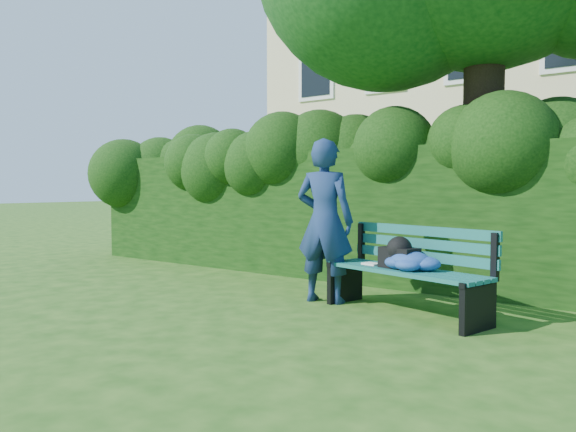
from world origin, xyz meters
The scene contains 5 objects.
ground centered at (0.00, 0.00, 0.00)m, with size 80.00×80.00×0.00m, color #1F4C13.
apartment_building centered at (0.00, 13.99, 6.00)m, with size 16.00×8.08×12.00m.
hedge centered at (0.00, 2.20, 0.90)m, with size 10.00×1.00×1.80m.
park_bench centered at (1.56, 0.55, 0.49)m, with size 1.86×0.97×0.89m.
man_reading centered at (0.54, 0.57, 0.91)m, with size 0.67×0.44×1.82m, color navy.
Camera 1 is at (3.99, -4.67, 1.30)m, focal length 35.00 mm.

